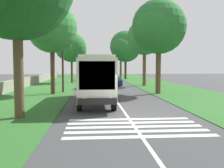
% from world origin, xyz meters
% --- Properties ---
extents(ground, '(160.00, 160.00, 0.00)m').
position_xyz_m(ground, '(0.00, 0.00, 0.00)').
color(ground, '#424244').
extents(grass_verge_left, '(120.00, 8.00, 0.04)m').
position_xyz_m(grass_verge_left, '(15.00, 8.20, 0.02)').
color(grass_verge_left, '#2D6628').
rests_on(grass_verge_left, ground).
extents(grass_verge_right, '(120.00, 8.00, 0.04)m').
position_xyz_m(grass_verge_right, '(15.00, -8.20, 0.02)').
color(grass_verge_right, '#2D6628').
rests_on(grass_verge_right, ground).
extents(centre_line, '(110.00, 0.16, 0.01)m').
position_xyz_m(centre_line, '(15.00, 0.00, 0.00)').
color(centre_line, silver).
rests_on(centre_line, ground).
extents(coach_bus, '(11.16, 2.62, 3.73)m').
position_xyz_m(coach_bus, '(6.59, 1.80, 2.15)').
color(coach_bus, silver).
rests_on(coach_bus, ground).
extents(zebra_crossing, '(4.05, 6.80, 0.01)m').
position_xyz_m(zebra_crossing, '(-2.02, 0.00, 0.00)').
color(zebra_crossing, silver).
rests_on(zebra_crossing, ground).
extents(trailing_car_0, '(4.30, 1.78, 1.43)m').
position_xyz_m(trailing_car_0, '(24.91, -1.51, 0.67)').
color(trailing_car_0, navy).
rests_on(trailing_car_0, ground).
extents(trailing_car_1, '(4.30, 1.78, 1.43)m').
position_xyz_m(trailing_car_1, '(30.11, -1.93, 0.67)').
color(trailing_car_1, silver).
rests_on(trailing_car_1, ground).
extents(trailing_car_2, '(4.30, 1.78, 1.43)m').
position_xyz_m(trailing_car_2, '(37.46, -1.79, 0.67)').
color(trailing_car_2, navy).
rests_on(trailing_car_2, ground).
extents(roadside_tree_left_0, '(6.05, 5.09, 9.77)m').
position_xyz_m(roadside_tree_left_0, '(60.22, 6.34, 7.13)').
color(roadside_tree_left_0, '#4C3826').
rests_on(roadside_tree_left_0, grass_verge_left).
extents(roadside_tree_left_1, '(6.06, 5.24, 9.57)m').
position_xyz_m(roadside_tree_left_1, '(13.01, 6.36, 6.84)').
color(roadside_tree_left_1, '#4C3826').
rests_on(roadside_tree_left_1, grass_verge_left).
extents(roadside_tree_left_3, '(6.55, 5.20, 8.80)m').
position_xyz_m(roadside_tree_left_3, '(31.12, 5.81, 6.07)').
color(roadside_tree_left_3, '#4C3826').
rests_on(roadside_tree_left_3, grass_verge_left).
extents(roadside_tree_right_0, '(8.50, 7.09, 10.92)m').
position_xyz_m(roadside_tree_right_0, '(43.40, -5.29, 7.22)').
color(roadside_tree_right_0, '#3D2D1E').
rests_on(roadside_tree_right_0, grass_verge_right).
extents(roadside_tree_right_1, '(6.99, 5.79, 10.04)m').
position_xyz_m(roadside_tree_right_1, '(12.76, -4.88, 7.01)').
color(roadside_tree_right_1, brown).
rests_on(roadside_tree_right_1, grass_verge_right).
extents(roadside_tree_right_3, '(6.39, 5.27, 9.88)m').
position_xyz_m(roadside_tree_right_3, '(23.94, -5.68, 7.11)').
color(roadside_tree_right_3, brown).
rests_on(roadside_tree_right_3, grass_verge_right).
extents(roadside_tree_right_4, '(5.72, 5.05, 10.88)m').
position_xyz_m(roadside_tree_right_4, '(51.90, -5.27, 8.23)').
color(roadside_tree_right_4, brown).
rests_on(roadside_tree_right_4, grass_verge_right).
extents(utility_pole, '(0.24, 1.40, 7.70)m').
position_xyz_m(utility_pole, '(14.85, 5.40, 4.03)').
color(utility_pole, '#473828').
rests_on(utility_pole, grass_verge_left).
extents(roadside_wall, '(70.00, 0.40, 1.31)m').
position_xyz_m(roadside_wall, '(20.00, 11.60, 0.70)').
color(roadside_wall, gray).
rests_on(roadside_wall, grass_verge_left).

